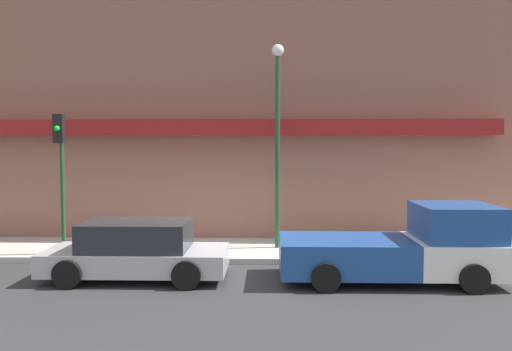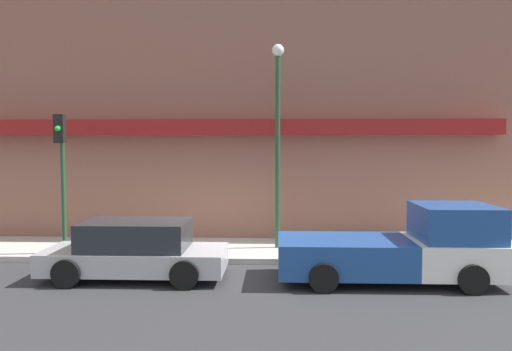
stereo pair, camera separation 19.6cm
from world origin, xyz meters
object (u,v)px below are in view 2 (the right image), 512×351
at_px(fire_hydrant, 183,240).
at_px(street_lamp, 278,123).
at_px(pickup_truck, 403,248).
at_px(parked_car, 136,250).
at_px(traffic_light, 61,159).

distance_m(fire_hydrant, street_lamp, 4.42).
distance_m(pickup_truck, fire_hydrant, 6.13).
bearing_deg(parked_car, pickup_truck, -1.29).
height_order(street_lamp, traffic_light, street_lamp).
relative_size(pickup_truck, parked_car, 1.20).
height_order(pickup_truck, fire_hydrant, pickup_truck).
bearing_deg(traffic_light, street_lamp, 10.38).
bearing_deg(traffic_light, fire_hydrant, 5.33).
distance_m(pickup_truck, traffic_light, 9.52).
bearing_deg(street_lamp, traffic_light, -169.62).
xyz_separation_m(fire_hydrant, street_lamp, (2.71, 0.80, 3.39)).
bearing_deg(pickup_truck, traffic_light, 166.48).
bearing_deg(parked_car, street_lamp, 39.73).
bearing_deg(pickup_truck, fire_hydrant, 157.08).
xyz_separation_m(pickup_truck, fire_hydrant, (-5.71, 2.22, -0.28)).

